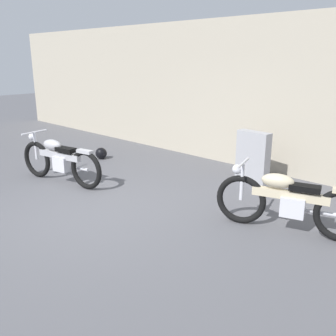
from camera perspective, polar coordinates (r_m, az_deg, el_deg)
ground_plane at (r=6.16m, az=-11.25°, el=-6.35°), size 40.00×40.00×0.00m
building_wall at (r=8.61m, az=10.49°, el=11.10°), size 18.00×0.30×3.18m
stone_marker at (r=7.40m, az=12.76°, el=1.58°), size 0.69×0.26×1.01m
helmet at (r=9.17m, az=-10.13°, el=2.22°), size 0.28×0.28×0.28m
motorcycle_cream at (r=5.44m, az=17.80°, el=-4.85°), size 2.02×0.84×0.94m
motorcycle_silver at (r=7.53m, az=-16.18°, el=1.20°), size 2.09×0.68×0.95m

